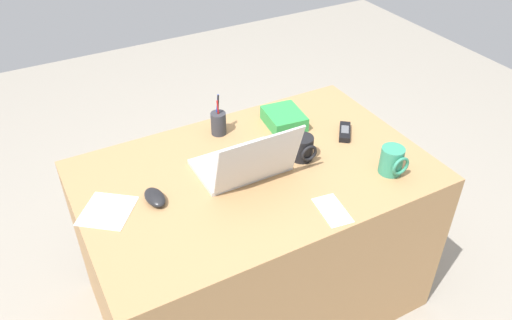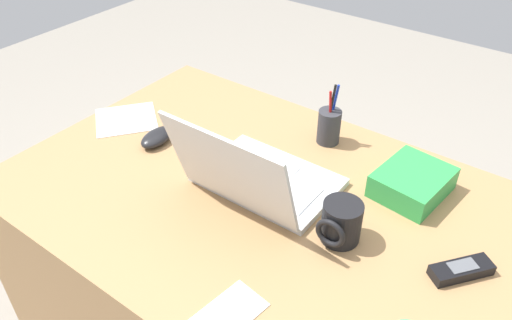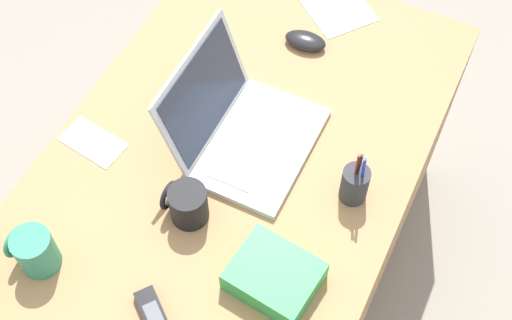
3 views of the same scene
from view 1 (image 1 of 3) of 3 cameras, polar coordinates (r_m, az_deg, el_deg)
ground_plane at (r=2.43m, az=-0.07°, el=-14.88°), size 6.00×6.00×0.00m
desk at (r=2.16m, az=-0.08°, el=-8.84°), size 1.32×0.84×0.73m
laptop at (r=1.87m, az=-1.16°, el=-0.35°), size 0.34×0.30×0.24m
computer_mouse at (r=1.80m, az=-11.35°, el=-4.15°), size 0.07×0.12×0.04m
coffee_mug_white at (r=1.96m, az=5.27°, el=1.34°), size 0.09×0.10×0.10m
coffee_mug_tall at (r=1.94m, az=15.12°, el=-0.09°), size 0.09×0.10×0.11m
cordless_phone at (r=2.14m, az=9.99°, el=3.15°), size 0.11×0.13×0.03m
pen_holder at (r=2.10m, az=-4.26°, el=4.21°), size 0.06×0.06×0.18m
snack_bag at (r=2.17m, az=3.18°, el=4.70°), size 0.17×0.20×0.06m
paper_note_near_laptop at (r=1.76m, az=8.62°, el=-5.63°), size 0.11×0.17×0.00m
paper_note_left at (r=1.81m, az=-16.44°, el=-5.53°), size 0.24×0.24×0.00m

